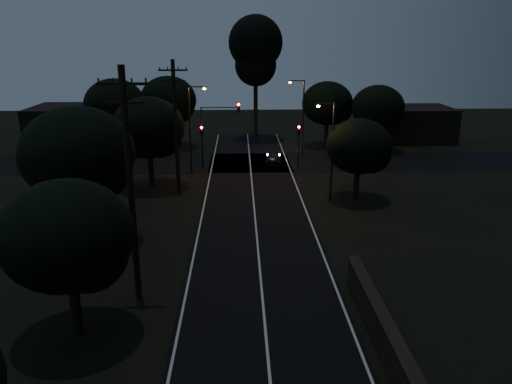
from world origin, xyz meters
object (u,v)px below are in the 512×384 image
signal_left (202,139)px  car (273,159)px  streetlight_a (192,124)px  utility_pole_mid (130,184)px  streetlight_c (330,144)px  utility_pole_far (176,126)px  tall_pine (256,50)px  signal_mast (219,123)px  signal_right (298,138)px  streetlight_b (301,113)px

signal_left → car: bearing=6.5°
streetlight_a → signal_left: bearing=70.4°
utility_pole_mid → streetlight_c: size_ratio=1.47×
utility_pole_far → signal_left: (1.40, 7.99, -2.65)m
tall_pine → signal_mast: bearing=-104.6°
utility_pole_mid → tall_pine: 40.90m
utility_pole_far → streetlight_a: (0.69, 6.00, -0.85)m
utility_pole_far → tall_pine: bearing=73.1°
signal_mast → car: 6.39m
tall_pine → streetlight_a: (-6.31, -17.00, -5.95)m
signal_left → signal_mast: size_ratio=0.66×
car → streetlight_c: bearing=114.3°
signal_mast → car: (5.14, 0.78, -3.71)m
signal_mast → streetlight_c: bearing=-48.8°
signal_right → streetlight_c: streetlight_c is taller
tall_pine → signal_left: size_ratio=3.58×
signal_left → signal_mast: signal_mast is taller
streetlight_a → utility_pole_mid: bearing=-91.7°
tall_pine → streetlight_c: bearing=-79.1°
signal_left → streetlight_b: size_ratio=0.51×
signal_mast → utility_pole_far: bearing=-111.1°
signal_mast → streetlight_b: bearing=26.0°
utility_pole_mid → signal_left: bearing=86.8°
streetlight_a → streetlight_b: 12.19m
streetlight_c → car: size_ratio=2.03×
signal_mast → streetlight_a: streetlight_a is taller
utility_pole_mid → streetlight_a: size_ratio=1.38×
utility_pole_far → streetlight_b: 16.51m
tall_pine → car: tall_pine is taller
signal_mast → streetlight_a: bearing=-140.2°
tall_pine → streetlight_b: 13.23m
signal_mast → streetlight_c: (8.74, -9.99, 0.01)m
tall_pine → signal_mast: tall_pine is taller
streetlight_a → tall_pine: bearing=69.6°
signal_mast → streetlight_b: streetlight_b is taller
utility_pole_mid → signal_right: utility_pole_mid is taller
signal_mast → car: signal_mast is taller
streetlight_a → car: size_ratio=2.17×
utility_pole_mid → streetlight_b: bearing=68.7°
signal_left → car: size_ratio=1.11×
utility_pole_far → signal_left: 8.53m
streetlight_c → utility_pole_far: bearing=170.4°
streetlight_c → car: streetlight_c is taller
streetlight_c → car: bearing=108.5°
signal_left → car: (6.83, 0.78, -2.21)m
car → signal_mast: bearing=14.4°
streetlight_a → streetlight_c: 13.72m
utility_pole_mid → streetlight_b: size_ratio=1.38×
utility_pole_far → streetlight_a: utility_pole_far is taller
signal_left → streetlight_b: streetlight_b is taller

